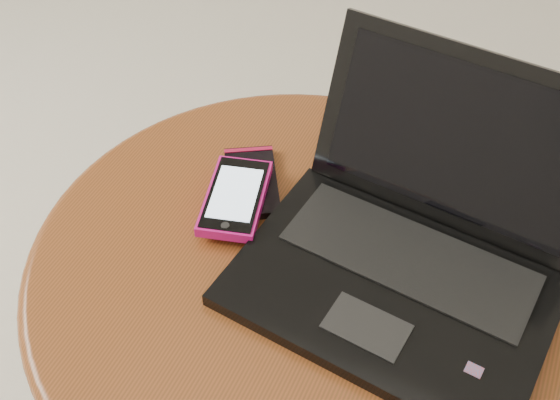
% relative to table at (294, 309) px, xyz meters
% --- Properties ---
extents(table, '(0.62, 0.62, 0.49)m').
position_rel_table_xyz_m(table, '(0.00, 0.00, 0.00)').
color(table, '#5A2D1B').
rests_on(table, ground).
extents(laptop, '(0.36, 0.34, 0.21)m').
position_rel_table_xyz_m(laptop, '(0.12, 0.03, 0.14)').
color(laptop, black).
rests_on(laptop, table).
extents(phone_black, '(0.11, 0.13, 0.01)m').
position_rel_table_xyz_m(phone_black, '(-0.10, 0.08, 0.11)').
color(phone_black, black).
rests_on(phone_black, table).
extents(phone_pink, '(0.10, 0.14, 0.02)m').
position_rel_table_xyz_m(phone_pink, '(-0.10, 0.04, 0.12)').
color(phone_pink, '#D0127B').
rests_on(phone_pink, phone_black).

